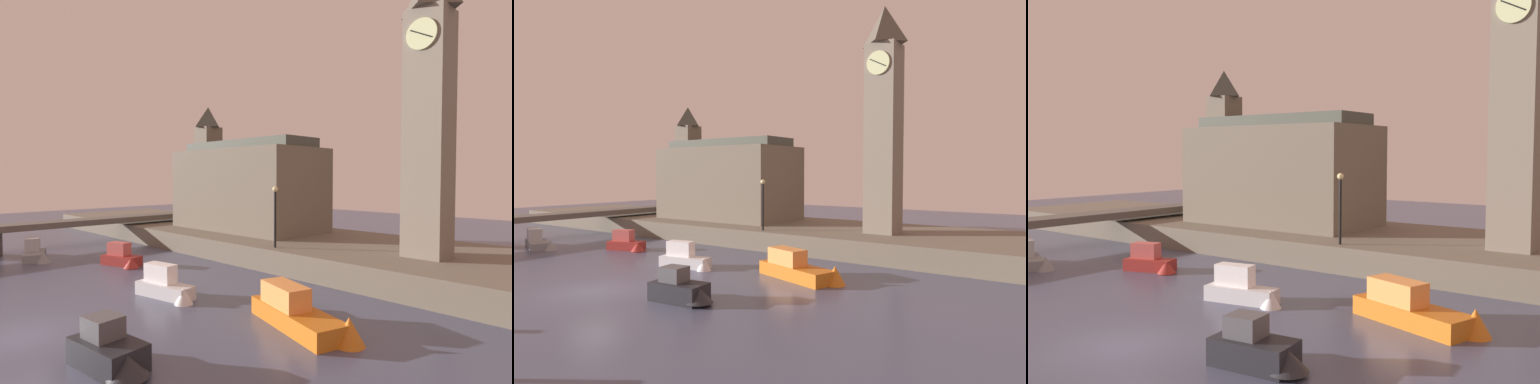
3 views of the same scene
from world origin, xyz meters
The scene contains 10 objects.
ground_plane centered at (0.00, 0.00, 0.00)m, with size 120.00×120.00×0.00m, color #474C66.
far_embankment centered at (0.00, 20.00, 0.75)m, with size 70.00×12.00×1.50m, color #6B6051.
clock_tower centered at (7.68, 18.85, 10.07)m, with size 2.45×2.49×16.63m.
parliament_hall centered at (-9.04, 20.34, 5.32)m, with size 13.18×6.94×11.34m.
streetlamp centered at (-0.49, 14.92, 3.96)m, with size 0.36×0.36×3.96m.
boat_dinghy_red centered at (-8.86, 8.64, 0.54)m, with size 3.53×2.00×1.53m.
boat_ferry_white centered at (-0.34, 6.70, 0.57)m, with size 3.91×1.67×1.66m.
boat_patrol_orange centered at (7.26, 8.15, 0.57)m, with size 5.87×2.93×1.86m.
boat_barge_dark centered at (4.99, 1.27, 0.57)m, with size 3.40×1.71×1.58m.
boat_cruiser_grey centered at (-15.16, 5.09, 0.48)m, with size 4.70×2.56×1.69m.
Camera 1 is at (17.04, -4.33, 6.04)m, focal length 28.43 mm.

